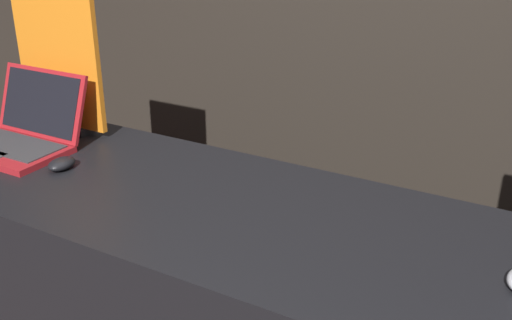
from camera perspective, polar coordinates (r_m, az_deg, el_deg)
laptop_front at (r=2.10m, az=-21.37°, el=2.58°), size 0.36×0.31×0.24m
mouse_front at (r=1.89m, az=-18.03°, el=-0.35°), size 0.06×0.09×0.04m
promo_stand_front at (r=2.16m, az=-18.31°, el=9.15°), size 0.36×0.07×0.53m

